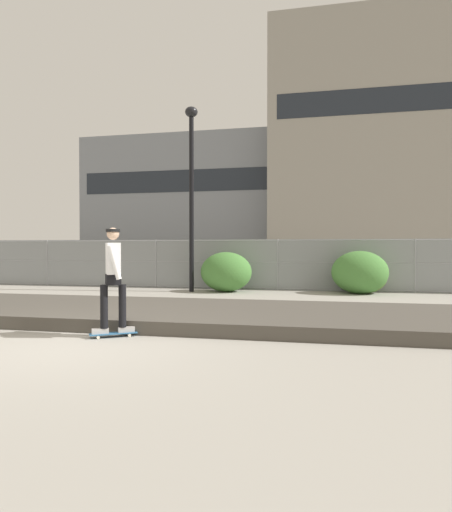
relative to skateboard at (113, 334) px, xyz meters
name	(u,v)px	position (x,y,z in m)	size (l,w,h in m)	color
ground_plane	(69,346)	(-0.34, -0.81, -0.06)	(120.00, 120.00, 0.00)	#9E998E
gravel_berm	(141,312)	(-0.34, 2.02, 0.07)	(16.76, 3.63, 0.25)	#4C473F
skateboard	(113,334)	(0.00, 0.00, 0.00)	(0.78, 0.60, 0.07)	#2D608C
skater	(113,273)	(0.00, 0.00, 1.05)	(0.66, 0.61, 1.82)	#B2ADA8
chain_fence	(215,264)	(-0.34, 8.99, 0.87)	(23.44, 0.06, 1.85)	gray
street_lamp	(191,176)	(-0.90, 7.80, 3.98)	(0.44, 0.44, 6.45)	black
parked_car_near	(179,264)	(-2.60, 11.60, 0.78)	(4.52, 2.18, 1.66)	#B7BABF
parked_car_mid	(339,265)	(4.27, 11.65, 0.78)	(4.53, 2.22, 1.66)	navy
library_building	(196,203)	(-12.25, 48.44, 7.34)	(25.06, 14.58, 14.79)	slate
office_block	(386,146)	(10.55, 44.01, 12.68)	(24.63, 12.40, 25.46)	gray
shrub_left	(226,272)	(0.29, 8.03, 0.64)	(1.80, 1.47, 1.39)	#477F38
shrub_center	(360,272)	(4.80, 8.32, 0.66)	(1.86, 1.52, 1.44)	#477F38
shrub_right	(364,276)	(4.96, 8.47, 0.52)	(1.51, 1.23, 1.16)	#567A33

